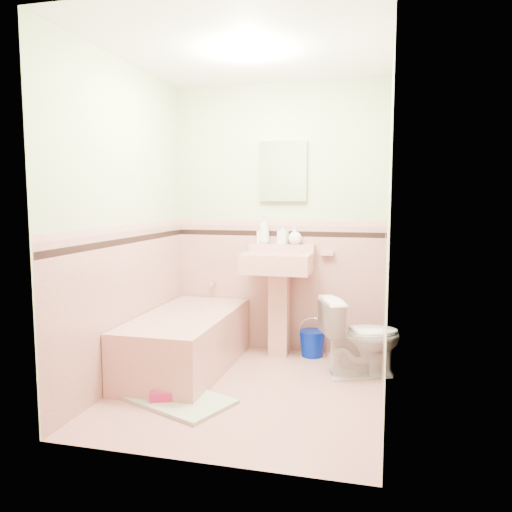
% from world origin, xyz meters
% --- Properties ---
extents(floor, '(2.20, 2.20, 0.00)m').
position_xyz_m(floor, '(0.00, 0.00, 0.00)').
color(floor, tan).
rests_on(floor, ground).
extents(ceiling, '(2.20, 2.20, 0.00)m').
position_xyz_m(ceiling, '(0.00, 0.00, 2.50)').
color(ceiling, white).
rests_on(ceiling, ground).
extents(wall_back, '(2.50, 0.00, 2.50)m').
position_xyz_m(wall_back, '(0.00, 1.10, 1.25)').
color(wall_back, beige).
rests_on(wall_back, ground).
extents(wall_front, '(2.50, 0.00, 2.50)m').
position_xyz_m(wall_front, '(0.00, -1.10, 1.25)').
color(wall_front, beige).
rests_on(wall_front, ground).
extents(wall_left, '(0.00, 2.50, 2.50)m').
position_xyz_m(wall_left, '(-1.00, 0.00, 1.25)').
color(wall_left, beige).
rests_on(wall_left, ground).
extents(wall_right, '(0.00, 2.50, 2.50)m').
position_xyz_m(wall_right, '(1.00, 0.00, 1.25)').
color(wall_right, beige).
rests_on(wall_right, ground).
extents(wainscot_back, '(2.00, 0.00, 2.00)m').
position_xyz_m(wainscot_back, '(0.00, 1.09, 0.60)').
color(wainscot_back, tan).
rests_on(wainscot_back, ground).
extents(wainscot_front, '(2.00, 0.00, 2.00)m').
position_xyz_m(wainscot_front, '(0.00, -1.09, 0.60)').
color(wainscot_front, tan).
rests_on(wainscot_front, ground).
extents(wainscot_left, '(0.00, 2.20, 2.20)m').
position_xyz_m(wainscot_left, '(-0.99, 0.00, 0.60)').
color(wainscot_left, tan).
rests_on(wainscot_left, ground).
extents(wainscot_right, '(0.00, 2.20, 2.20)m').
position_xyz_m(wainscot_right, '(0.99, 0.00, 0.60)').
color(wainscot_right, tan).
rests_on(wainscot_right, ground).
extents(accent_back, '(2.00, 0.00, 2.00)m').
position_xyz_m(accent_back, '(0.00, 1.08, 1.12)').
color(accent_back, black).
rests_on(accent_back, ground).
extents(accent_front, '(2.00, 0.00, 2.00)m').
position_xyz_m(accent_front, '(0.00, -1.08, 1.12)').
color(accent_front, black).
rests_on(accent_front, ground).
extents(accent_left, '(0.00, 2.20, 2.20)m').
position_xyz_m(accent_left, '(-0.98, 0.00, 1.12)').
color(accent_left, black).
rests_on(accent_left, ground).
extents(accent_right, '(0.00, 2.20, 2.20)m').
position_xyz_m(accent_right, '(0.98, 0.00, 1.12)').
color(accent_right, black).
rests_on(accent_right, ground).
extents(cap_back, '(2.00, 0.00, 2.00)m').
position_xyz_m(cap_back, '(0.00, 1.08, 1.22)').
color(cap_back, tan).
rests_on(cap_back, ground).
extents(cap_front, '(2.00, 0.00, 2.00)m').
position_xyz_m(cap_front, '(0.00, -1.08, 1.22)').
color(cap_front, tan).
rests_on(cap_front, ground).
extents(cap_left, '(0.00, 2.20, 2.20)m').
position_xyz_m(cap_left, '(-0.98, 0.00, 1.22)').
color(cap_left, tan).
rests_on(cap_left, ground).
extents(cap_right, '(0.00, 2.20, 2.20)m').
position_xyz_m(cap_right, '(0.98, 0.00, 1.22)').
color(cap_right, tan).
rests_on(cap_right, ground).
extents(bathtub, '(0.70, 1.50, 0.45)m').
position_xyz_m(bathtub, '(-0.63, 0.33, 0.23)').
color(bathtub, tan).
rests_on(bathtub, floor).
extents(tub_faucet, '(0.04, 0.12, 0.04)m').
position_xyz_m(tub_faucet, '(-0.63, 1.05, 0.63)').
color(tub_faucet, silver).
rests_on(tub_faucet, wall_back).
extents(sink, '(0.61, 0.50, 0.96)m').
position_xyz_m(sink, '(0.05, 0.86, 0.48)').
color(sink, tan).
rests_on(sink, floor).
extents(sink_faucet, '(0.02, 0.02, 0.10)m').
position_xyz_m(sink_faucet, '(0.05, 1.00, 0.95)').
color(sink_faucet, silver).
rests_on(sink_faucet, sink).
extents(medicine_cabinet, '(0.44, 0.04, 0.55)m').
position_xyz_m(medicine_cabinet, '(0.05, 1.07, 1.70)').
color(medicine_cabinet, white).
rests_on(medicine_cabinet, wall_back).
extents(soap_dish, '(0.12, 0.07, 0.04)m').
position_xyz_m(soap_dish, '(0.47, 1.06, 0.95)').
color(soap_dish, tan).
rests_on(soap_dish, wall_back).
extents(soap_bottle_left, '(0.11, 0.11, 0.26)m').
position_xyz_m(soap_bottle_left, '(-0.12, 1.04, 1.16)').
color(soap_bottle_left, '#B2B2B2').
rests_on(soap_bottle_left, sink).
extents(soap_bottle_mid, '(0.10, 0.10, 0.19)m').
position_xyz_m(soap_bottle_mid, '(0.06, 1.04, 1.12)').
color(soap_bottle_mid, '#B2B2B2').
rests_on(soap_bottle_mid, sink).
extents(soap_bottle_right, '(0.17, 0.17, 0.16)m').
position_xyz_m(soap_bottle_right, '(0.17, 1.04, 1.11)').
color(soap_bottle_right, '#B2B2B2').
rests_on(soap_bottle_right, sink).
extents(tube, '(0.04, 0.04, 0.12)m').
position_xyz_m(tube, '(-0.17, 1.04, 1.09)').
color(tube, white).
rests_on(tube, sink).
extents(toilet, '(0.73, 0.59, 0.66)m').
position_xyz_m(toilet, '(0.81, 0.54, 0.33)').
color(toilet, white).
rests_on(toilet, floor).
extents(bucket, '(0.32, 0.32, 0.24)m').
position_xyz_m(bucket, '(0.36, 0.95, 0.12)').
color(bucket, '#0018A9').
rests_on(bucket, floor).
extents(bath_mat, '(0.83, 0.71, 0.03)m').
position_xyz_m(bath_mat, '(-0.41, -0.35, 0.01)').
color(bath_mat, '#95A68A').
rests_on(bath_mat, floor).
extents(shoe, '(0.18, 0.13, 0.06)m').
position_xyz_m(shoe, '(-0.52, -0.42, 0.06)').
color(shoe, '#BF1E59').
rests_on(shoe, bath_mat).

